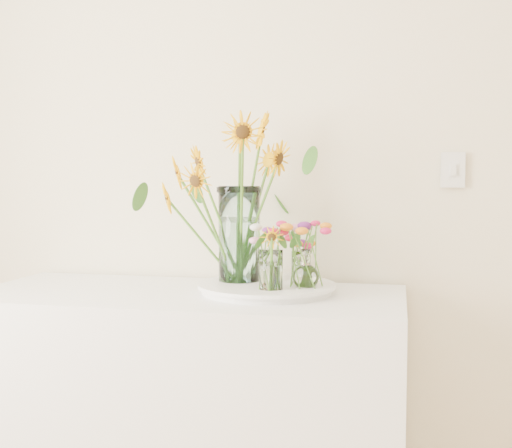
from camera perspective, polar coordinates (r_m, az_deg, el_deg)
name	(u,v)px	position (r m, az deg, el deg)	size (l,w,h in m)	color
counter	(188,426)	(2.24, -6.08, -17.44)	(1.40, 0.60, 0.90)	white
tray	(267,289)	(2.09, 0.96, -5.78)	(0.42, 0.42, 0.03)	white
mason_jar	(239,234)	(2.13, -1.51, -0.92)	(0.14, 0.14, 0.32)	#B8E5EA
sunflower_bouquet	(239,195)	(2.12, -1.52, 2.58)	(0.83, 0.83, 0.58)	#FDB105
small_vase_a	(271,270)	(1.98, 1.33, -4.14)	(0.07, 0.07, 0.13)	white
wildflower_posy_a	(271,256)	(1.97, 1.33, -2.85)	(0.18, 0.18, 0.22)	orange
small_vase_b	(306,269)	(2.03, 4.45, -3.99)	(0.09, 0.09, 0.12)	white
wildflower_posy_b	(306,255)	(2.02, 4.46, -2.73)	(0.21, 0.21, 0.21)	orange
small_vase_c	(300,266)	(2.16, 3.93, -3.78)	(0.06, 0.06, 0.10)	white
wildflower_posy_c	(300,253)	(2.16, 3.94, -2.59)	(0.18, 0.18, 0.19)	orange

